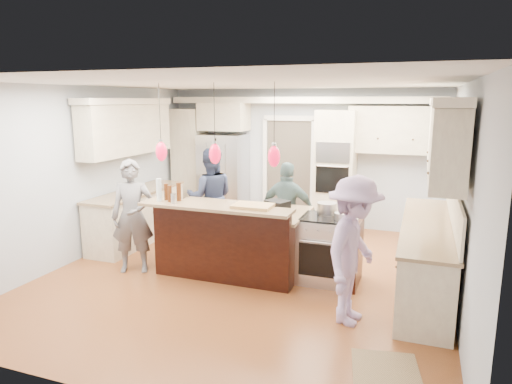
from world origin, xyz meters
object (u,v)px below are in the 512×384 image
at_px(kitchen_island, 234,239).
at_px(person_bar_end, 133,216).
at_px(refrigerator, 224,178).
at_px(island_range, 330,250).
at_px(person_far_left, 210,197).

distance_m(kitchen_island, person_bar_end, 1.50).
height_order(refrigerator, person_bar_end, refrigerator).
xyz_separation_m(island_range, person_far_left, (-2.26, 0.93, 0.39)).
height_order(person_bar_end, person_far_left, person_far_left).
bearing_deg(person_bar_end, island_range, -11.11).
bearing_deg(refrigerator, island_range, -42.59).
bearing_deg(island_range, person_bar_end, -167.82).
distance_m(refrigerator, kitchen_island, 2.91).
relative_size(refrigerator, person_far_left, 1.07).
bearing_deg(person_bar_end, refrigerator, 65.59).
height_order(kitchen_island, person_far_left, person_far_left).
bearing_deg(kitchen_island, refrigerator, 116.91).
relative_size(kitchen_island, island_range, 2.28).
bearing_deg(island_range, kitchen_island, -176.89).
height_order(island_range, person_far_left, person_far_left).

